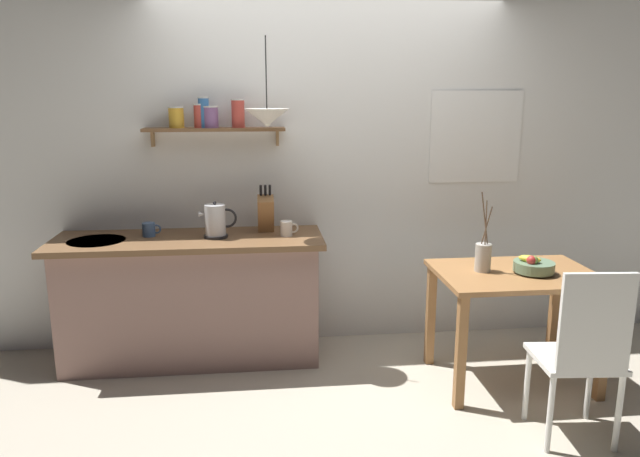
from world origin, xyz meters
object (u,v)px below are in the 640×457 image
(dining_table, at_px, (515,290))
(coffee_mug_by_sink, at_px, (149,230))
(electric_kettle, at_px, (216,221))
(knife_block, at_px, (266,213))
(fruit_bowl, at_px, (533,266))
(twig_vase, at_px, (483,257))
(coffee_mug_spare, at_px, (287,228))
(dining_chair_near, at_px, (583,349))
(pendant_lamp, at_px, (267,117))

(dining_table, height_order, coffee_mug_by_sink, coffee_mug_by_sink)
(dining_table, relative_size, electric_kettle, 3.94)
(electric_kettle, distance_m, knife_block, 0.37)
(fruit_bowl, relative_size, knife_block, 0.74)
(twig_vase, height_order, coffee_mug_spare, twig_vase)
(twig_vase, height_order, coffee_mug_by_sink, twig_vase)
(coffee_mug_by_sink, bearing_deg, twig_vase, -14.73)
(fruit_bowl, bearing_deg, coffee_mug_spare, 159.85)
(dining_chair_near, xyz_separation_m, electric_kettle, (-1.96, 1.26, 0.46))
(dining_chair_near, xyz_separation_m, knife_block, (-1.62, 1.39, 0.49))
(pendant_lamp, bearing_deg, dining_chair_near, -37.44)
(coffee_mug_by_sink, relative_size, pendant_lamp, 0.22)
(twig_vase, bearing_deg, fruit_bowl, -15.37)
(coffee_mug_spare, bearing_deg, coffee_mug_by_sink, 174.37)
(fruit_bowl, relative_size, electric_kettle, 0.99)
(twig_vase, bearing_deg, dining_table, -10.84)
(knife_block, height_order, coffee_mug_spare, knife_block)
(twig_vase, distance_m, pendant_lamp, 1.66)
(electric_kettle, bearing_deg, coffee_mug_by_sink, 169.59)
(dining_table, relative_size, fruit_bowl, 3.97)
(twig_vase, relative_size, coffee_mug_spare, 4.13)
(dining_table, height_order, electric_kettle, electric_kettle)
(dining_table, height_order, coffee_mug_spare, coffee_mug_spare)
(dining_table, relative_size, coffee_mug_spare, 8.03)
(coffee_mug_by_sink, distance_m, coffee_mug_spare, 0.95)
(dining_chair_near, relative_size, fruit_bowl, 3.94)
(dining_table, bearing_deg, coffee_mug_spare, 160.17)
(electric_kettle, xyz_separation_m, knife_block, (0.34, 0.13, 0.02))
(dining_table, height_order, pendant_lamp, pendant_lamp)
(fruit_bowl, height_order, knife_block, knife_block)
(pendant_lamp, bearing_deg, coffee_mug_spare, 9.34)
(knife_block, distance_m, coffee_mug_by_sink, 0.81)
(dining_table, bearing_deg, electric_kettle, 164.67)
(twig_vase, distance_m, coffee_mug_spare, 1.31)
(dining_chair_near, relative_size, coffee_mug_spare, 7.97)
(electric_kettle, bearing_deg, dining_table, -15.33)
(electric_kettle, bearing_deg, pendant_lamp, -4.54)
(electric_kettle, distance_m, coffee_mug_spare, 0.49)
(coffee_mug_by_sink, height_order, coffee_mug_spare, coffee_mug_spare)
(twig_vase, xyz_separation_m, pendant_lamp, (-1.34, 0.46, 0.86))
(fruit_bowl, distance_m, pendant_lamp, 1.95)
(dining_chair_near, distance_m, knife_block, 2.19)
(pendant_lamp, bearing_deg, dining_table, -17.70)
(fruit_bowl, xyz_separation_m, twig_vase, (-0.30, 0.08, 0.05))
(knife_block, relative_size, coffee_mug_by_sink, 2.65)
(fruit_bowl, height_order, twig_vase, twig_vase)
(dining_table, xyz_separation_m, pendant_lamp, (-1.55, 0.50, 1.08))
(knife_block, distance_m, pendant_lamp, 0.69)
(knife_block, bearing_deg, fruit_bowl, -22.87)
(coffee_mug_spare, bearing_deg, pendant_lamp, -170.66)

